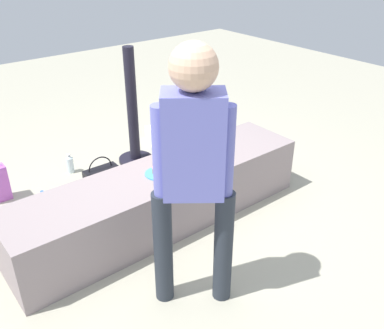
# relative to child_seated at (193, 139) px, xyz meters

# --- Properties ---
(ground_plane) EXTENTS (12.00, 12.00, 0.00)m
(ground_plane) POSITION_rel_child_seated_xyz_m (-0.29, 0.04, -0.71)
(ground_plane) COLOR #AAA590
(concrete_ledge) EXTENTS (2.59, 0.60, 0.49)m
(concrete_ledge) POSITION_rel_child_seated_xyz_m (-0.29, 0.04, -0.46)
(concrete_ledge) COLOR gray
(concrete_ledge) RESTS_ON ground_plane
(child_seated) EXTENTS (0.28, 0.33, 0.48)m
(child_seated) POSITION_rel_child_seated_xyz_m (0.00, 0.00, 0.00)
(child_seated) COLOR #1D1F41
(child_seated) RESTS_ON concrete_ledge
(adult_standing) EXTENTS (0.43, 0.38, 1.72)m
(adult_standing) POSITION_rel_child_seated_xyz_m (-0.62, -0.79, 0.33)
(adult_standing) COLOR #262D37
(adult_standing) RESTS_ON ground_plane
(cake_plate) EXTENTS (0.22, 0.22, 0.07)m
(cake_plate) POSITION_rel_child_seated_xyz_m (-0.33, 0.02, -0.19)
(cake_plate) COLOR #4CA5D8
(cake_plate) RESTS_ON concrete_ledge
(railing_post) EXTENTS (0.36, 0.36, 1.24)m
(railing_post) POSITION_rel_child_seated_xyz_m (0.11, 1.14, -0.23)
(railing_post) COLOR black
(railing_post) RESTS_ON ground_plane
(water_bottle_near_gift) EXTENTS (0.07, 0.07, 0.21)m
(water_bottle_near_gift) POSITION_rel_child_seated_xyz_m (-0.55, 1.34, -0.61)
(water_bottle_near_gift) COLOR silver
(water_bottle_near_gift) RESTS_ON ground_plane
(water_bottle_far_side) EXTENTS (0.06, 0.06, 0.19)m
(water_bottle_far_side) POSITION_rel_child_seated_xyz_m (-1.02, 0.86, -0.62)
(water_bottle_far_side) COLOR silver
(water_bottle_far_side) RESTS_ON ground_plane
(cake_box_white) EXTENTS (0.34, 0.39, 0.15)m
(cake_box_white) POSITION_rel_child_seated_xyz_m (0.61, 1.40, -0.63)
(cake_box_white) COLOR white
(cake_box_white) RESTS_ON ground_plane
(handbag_black_leather) EXTENTS (0.33, 0.12, 0.36)m
(handbag_black_leather) POSITION_rel_child_seated_xyz_m (-0.46, 0.82, -0.58)
(handbag_black_leather) COLOR black
(handbag_black_leather) RESTS_ON ground_plane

